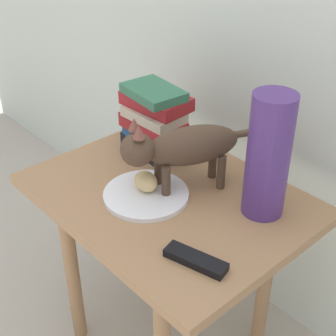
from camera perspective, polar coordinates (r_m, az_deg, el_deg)
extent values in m
cube|color=#9E724C|center=(1.36, 0.00, -3.38)|extent=(0.75, 0.57, 0.03)
cylinder|color=#9E724C|center=(1.60, -11.07, -11.81)|extent=(0.04, 0.04, 0.57)
cylinder|color=#9E724C|center=(1.78, 0.48, -5.61)|extent=(0.04, 0.04, 0.57)
cylinder|color=#9E724C|center=(1.58, 11.25, -12.56)|extent=(0.04, 0.04, 0.57)
cylinder|color=white|center=(1.33, -2.57, -3.12)|extent=(0.23, 0.23, 0.01)
ellipsoid|color=#E0BC7A|center=(1.33, -2.60, -1.56)|extent=(0.09, 0.08, 0.05)
cylinder|color=#4C3828|center=(1.30, -0.23, -1.73)|extent=(0.02, 0.02, 0.10)
cylinder|color=#4C3828|center=(1.35, -1.03, -0.38)|extent=(0.02, 0.02, 0.10)
cylinder|color=#4C3828|center=(1.35, 6.21, -0.50)|extent=(0.02, 0.02, 0.10)
cylinder|color=#4C3828|center=(1.40, 5.21, 0.76)|extent=(0.02, 0.02, 0.10)
ellipsoid|color=#4C3828|center=(1.31, 2.88, 2.66)|extent=(0.19, 0.27, 0.11)
sphere|color=#4C3828|center=(1.26, -3.58, 2.15)|extent=(0.09, 0.09, 0.09)
cone|color=brown|center=(1.21, -3.40, 4.21)|extent=(0.03, 0.03, 0.03)
cone|color=brown|center=(1.25, -3.95, 5.11)|extent=(0.03, 0.03, 0.03)
cylinder|color=#4C3828|center=(1.38, 10.74, 4.30)|extent=(0.08, 0.15, 0.02)
cube|color=black|center=(1.54, -1.66, 2.74)|extent=(0.21, 0.13, 0.04)
cube|color=#1E4C8C|center=(1.52, -1.45, 3.92)|extent=(0.20, 0.14, 0.03)
cube|color=maroon|center=(1.50, -1.75, 5.09)|extent=(0.20, 0.12, 0.04)
cube|color=#BCB299|center=(1.47, -1.65, 6.23)|extent=(0.18, 0.12, 0.03)
cube|color=maroon|center=(1.47, -1.39, 7.80)|extent=(0.21, 0.13, 0.04)
cube|color=#336B4C|center=(1.45, -1.70, 8.80)|extent=(0.20, 0.14, 0.03)
cylinder|color=#4C2D72|center=(1.22, 11.57, 1.33)|extent=(0.11, 0.11, 0.33)
cube|color=black|center=(1.13, 3.23, -10.61)|extent=(0.16, 0.08, 0.02)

